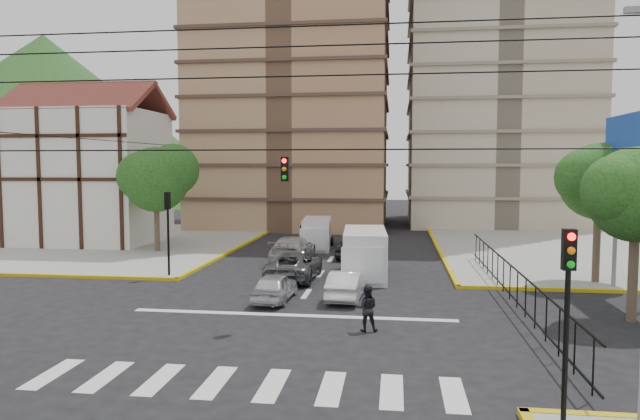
% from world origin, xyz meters
% --- Properties ---
extents(ground, '(160.00, 160.00, 0.00)m').
position_xyz_m(ground, '(0.00, 0.00, 0.00)').
color(ground, black).
rests_on(ground, ground).
extents(sidewalk_nw, '(26.00, 26.00, 0.15)m').
position_xyz_m(sidewalk_nw, '(-20.00, 20.00, 0.07)').
color(sidewalk_nw, gray).
rests_on(sidewalk_nw, ground).
extents(sidewalk_ne, '(26.00, 26.00, 0.15)m').
position_xyz_m(sidewalk_ne, '(20.00, 20.00, 0.07)').
color(sidewalk_ne, gray).
rests_on(sidewalk_ne, ground).
extents(crosswalk_stripes, '(12.00, 2.40, 0.01)m').
position_xyz_m(crosswalk_stripes, '(0.00, -6.00, 0.01)').
color(crosswalk_stripes, silver).
rests_on(crosswalk_stripes, ground).
extents(stop_line, '(13.00, 0.40, 0.01)m').
position_xyz_m(stop_line, '(0.00, 1.20, 0.01)').
color(stop_line, silver).
rests_on(stop_line, ground).
extents(tudor_building, '(10.80, 8.05, 12.23)m').
position_xyz_m(tudor_building, '(-19.00, 20.00, 5.25)').
color(tudor_building, silver).
rests_on(tudor_building, ground).
extents(distant_hill, '(70.00, 70.00, 28.00)m').
position_xyz_m(distant_hill, '(-55.00, 70.00, 14.00)').
color(distant_hill, '#204316').
rests_on(distant_hill, ground).
extents(park_fence, '(0.10, 22.50, 1.66)m').
position_xyz_m(park_fence, '(9.00, 4.50, 0.00)').
color(park_fence, black).
rests_on(park_fence, ground).
extents(billboard, '(0.36, 6.20, 8.10)m').
position_xyz_m(billboard, '(14.45, 6.00, 6.00)').
color(billboard, slate).
rests_on(billboard, ground).
extents(tree_park_a, '(4.41, 3.60, 6.83)m').
position_xyz_m(tree_park_a, '(13.08, 2.01, 5.01)').
color(tree_park_a, '#473828').
rests_on(tree_park_a, ground).
extents(tree_park_c, '(4.65, 3.80, 7.25)m').
position_xyz_m(tree_park_c, '(14.09, 9.01, 5.34)').
color(tree_park_c, '#473828').
rests_on(tree_park_c, ground).
extents(tree_tudor, '(5.39, 4.40, 7.43)m').
position_xyz_m(tree_tudor, '(-11.90, 16.01, 5.22)').
color(tree_tudor, '#473828').
rests_on(tree_tudor, ground).
extents(traffic_light_se, '(0.28, 0.22, 4.40)m').
position_xyz_m(traffic_light_se, '(7.80, -7.80, 3.11)').
color(traffic_light_se, black).
rests_on(traffic_light_se, ground).
extents(traffic_light_nw, '(0.28, 0.22, 4.40)m').
position_xyz_m(traffic_light_nw, '(-7.80, 7.80, 3.11)').
color(traffic_light_nw, black).
rests_on(traffic_light_nw, ground).
extents(traffic_light_hanging, '(18.00, 9.12, 0.92)m').
position_xyz_m(traffic_light_hanging, '(0.00, -2.04, 5.90)').
color(traffic_light_hanging, black).
rests_on(traffic_light_hanging, ground).
extents(van_right_lane, '(2.52, 5.71, 2.52)m').
position_xyz_m(van_right_lane, '(2.46, 9.17, 1.23)').
color(van_right_lane, silver).
rests_on(van_right_lane, ground).
extents(van_left_lane, '(2.26, 4.94, 2.16)m').
position_xyz_m(van_left_lane, '(-1.52, 19.37, 1.05)').
color(van_left_lane, silver).
rests_on(van_left_lane, ground).
extents(car_silver_front_left, '(1.62, 3.71, 1.25)m').
position_xyz_m(car_silver_front_left, '(-1.17, 3.51, 0.62)').
color(car_silver_front_left, silver).
rests_on(car_silver_front_left, ground).
extents(car_white_front_right, '(1.59, 3.99, 1.29)m').
position_xyz_m(car_white_front_right, '(1.93, 4.28, 0.65)').
color(car_white_front_right, silver).
rests_on(car_white_front_right, ground).
extents(car_grey_mid_left, '(2.49, 5.18, 1.43)m').
position_xyz_m(car_grey_mid_left, '(-1.16, 8.40, 0.71)').
color(car_grey_mid_left, '#5C5F63').
rests_on(car_grey_mid_left, ground).
extents(car_silver_rear_left, '(2.37, 5.40, 1.54)m').
position_xyz_m(car_silver_rear_left, '(-2.29, 14.13, 0.77)').
color(car_silver_rear_left, '#A9A9AE').
rests_on(car_silver_rear_left, ground).
extents(car_darkgrey_mid_right, '(2.03, 4.12, 1.35)m').
position_xyz_m(car_darkgrey_mid_right, '(1.27, 15.63, 0.68)').
color(car_darkgrey_mid_right, '#252528').
rests_on(car_darkgrey_mid_right, ground).
extents(car_white_rear_right, '(2.29, 4.81, 1.52)m').
position_xyz_m(car_white_rear_right, '(1.16, 20.96, 0.76)').
color(car_white_rear_right, white).
rests_on(car_white_rear_right, ground).
extents(pedestrian_crosswalk, '(0.83, 0.66, 1.66)m').
position_xyz_m(pedestrian_crosswalk, '(3.07, -0.57, 0.83)').
color(pedestrian_crosswalk, black).
rests_on(pedestrian_crosswalk, ground).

